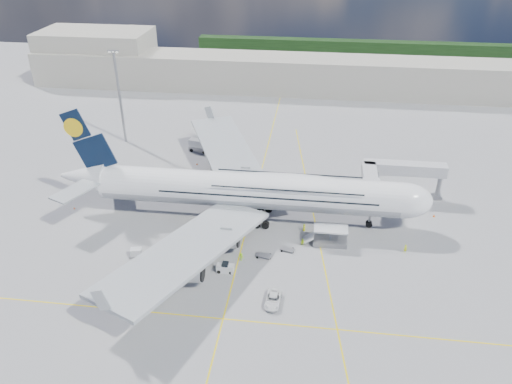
# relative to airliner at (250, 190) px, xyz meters

# --- Properties ---
(ground) EXTENTS (300.00, 300.00, 0.00)m
(ground) POSITION_rel_airliner_xyz_m (-0.26, -10.00, -6.87)
(ground) COLOR gray
(ground) RESTS_ON ground
(taxi_line_main) EXTENTS (0.25, 220.00, 0.01)m
(taxi_line_main) POSITION_rel_airliner_xyz_m (-0.26, -10.00, -6.86)
(taxi_line_main) COLOR yellow
(taxi_line_main) RESTS_ON ground
(taxi_line_cross) EXTENTS (120.00, 0.25, 0.01)m
(taxi_line_cross) POSITION_rel_airliner_xyz_m (-0.26, -30.00, -6.86)
(taxi_line_cross) COLOR yellow
(taxi_line_cross) RESTS_ON ground
(taxi_line_diag) EXTENTS (14.16, 99.06, 0.01)m
(taxi_line_diag) POSITION_rel_airliner_xyz_m (13.74, -0.00, -6.86)
(taxi_line_diag) COLOR yellow
(taxi_line_diag) RESTS_ON ground
(airliner) EXTENTS (77.26, 79.15, 23.71)m
(airliner) POSITION_rel_airliner_xyz_m (0.00, 0.00, 0.00)
(airliner) COLOR white
(airliner) RESTS_ON ground
(jet_bridge) EXTENTS (18.80, 12.10, 8.50)m
(jet_bridge) POSITION_rel_airliner_xyz_m (29.55, 10.94, -0.02)
(jet_bridge) COLOR #B7B7BC
(jet_bridge) RESTS_ON ground
(cargo_loader) EXTENTS (8.53, 3.20, 3.67)m
(cargo_loader) POSITION_rel_airliner_xyz_m (16.56, -7.11, -5.62)
(cargo_loader) COLOR silver
(cargo_loader) RESTS_ON ground
(light_mast) EXTENTS (3.00, 0.70, 25.50)m
(light_mast) POSITION_rel_airliner_xyz_m (-40.26, 35.00, 6.34)
(light_mast) COLOR gray
(light_mast) RESTS_ON ground
(terminal) EXTENTS (180.00, 16.00, 12.00)m
(terminal) POSITION_rel_airliner_xyz_m (-0.26, 85.00, -0.87)
(terminal) COLOR #B2AD9E
(terminal) RESTS_ON ground
(hangar) EXTENTS (40.00, 22.00, 18.00)m
(hangar) POSITION_rel_airliner_xyz_m (-70.26, 90.00, 2.13)
(hangar) COLOR #B2AD9E
(hangar) RESTS_ON ground
(tree_line) EXTENTS (160.00, 6.00, 8.00)m
(tree_line) POSITION_rel_airliner_xyz_m (39.74, 130.00, -2.87)
(tree_line) COLOR #193814
(tree_line) RESTS_ON ground
(dolly_row_a) EXTENTS (3.55, 2.55, 2.02)m
(dolly_row_a) POSITION_rel_airliner_xyz_m (-13.10, -11.82, -5.78)
(dolly_row_a) COLOR gray
(dolly_row_a) RESTS_ON ground
(dolly_row_b) EXTENTS (3.46, 1.92, 0.50)m
(dolly_row_b) POSITION_rel_airliner_xyz_m (-10.47, -21.00, -6.48)
(dolly_row_b) COLOR gray
(dolly_row_b) RESTS_ON ground
(dolly_row_c) EXTENTS (3.67, 2.71, 2.08)m
(dolly_row_c) POSITION_rel_airliner_xyz_m (-5.41, -10.12, -5.75)
(dolly_row_c) COLOR gray
(dolly_row_c) RESTS_ON ground
(dolly_back) EXTENTS (3.08, 2.09, 1.79)m
(dolly_back) POSITION_rel_airliner_xyz_m (-19.50, -15.91, -5.91)
(dolly_back) COLOR gray
(dolly_back) RESTS_ON ground
(dolly_nose_far) EXTENTS (2.97, 2.18, 0.39)m
(dolly_nose_far) POSITION_rel_airliner_xyz_m (8.66, -10.42, -6.57)
(dolly_nose_far) COLOR gray
(dolly_nose_far) RESTS_ON ground
(dolly_nose_near) EXTENTS (3.24, 2.28, 0.43)m
(dolly_nose_near) POSITION_rel_airliner_xyz_m (4.37, -12.99, -6.54)
(dolly_nose_near) COLOR gray
(dolly_nose_near) RESTS_ON ground
(baggage_tug) EXTENTS (3.16, 1.53, 1.95)m
(baggage_tug) POSITION_rel_airliner_xyz_m (-2.03, -18.23, -6.01)
(baggage_tug) COLOR silver
(baggage_tug) RESTS_ON ground
(catering_truck_inner) EXTENTS (7.39, 5.16, 4.07)m
(catering_truck_inner) POSITION_rel_airliner_xyz_m (-9.41, 20.38, -4.95)
(catering_truck_inner) COLOR gray
(catering_truck_inner) RESTS_ON ground
(catering_truck_outer) EXTENTS (6.04, 3.23, 3.42)m
(catering_truck_outer) POSITION_rel_airliner_xyz_m (-18.19, 31.08, -5.28)
(catering_truck_outer) COLOR gray
(catering_truck_outer) RESTS_ON ground
(service_van) EXTENTS (2.68, 5.37, 1.46)m
(service_van) POSITION_rel_airliner_xyz_m (7.33, -25.34, -6.14)
(service_van) COLOR white
(service_van) RESTS_ON ground
(crew_nose) EXTENTS (0.78, 0.65, 1.81)m
(crew_nose) POSITION_rel_airliner_xyz_m (31.02, -8.24, -5.96)
(crew_nose) COLOR #D3E017
(crew_nose) RESTS_ON ground
(crew_loader) EXTENTS (0.97, 0.89, 1.60)m
(crew_loader) POSITION_rel_airliner_xyz_m (11.47, -8.52, -6.07)
(crew_loader) COLOR #B1DA17
(crew_loader) RESTS_ON ground
(crew_wing) EXTENTS (0.71, 1.20, 1.91)m
(crew_wing) POSITION_rel_airliner_xyz_m (-5.19, -12.97, -5.91)
(crew_wing) COLOR #C3F419
(crew_wing) RESTS_ON ground
(crew_van) EXTENTS (0.88, 0.92, 1.59)m
(crew_van) POSITION_rel_airliner_xyz_m (11.52, -3.25, -6.07)
(crew_van) COLOR #D3E217
(crew_van) RESTS_ON ground
(crew_tug) EXTENTS (1.14, 0.73, 1.67)m
(crew_tug) POSITION_rel_airliner_xyz_m (0.30, -14.64, -6.03)
(crew_tug) COLOR #A6EE19
(crew_tug) RESTS_ON ground
(cone_nose) EXTENTS (0.49, 0.49, 0.62)m
(cone_nose) POSITION_rel_airliner_xyz_m (38.83, 5.57, -6.57)
(cone_nose) COLOR #FF620D
(cone_nose) RESTS_ON ground
(cone_wing_left_inner) EXTENTS (0.44, 0.44, 0.56)m
(cone_wing_left_inner) POSITION_rel_airliner_xyz_m (-15.91, 16.22, -6.60)
(cone_wing_left_inner) COLOR #FF620D
(cone_wing_left_inner) RESTS_ON ground
(cone_wing_left_outer) EXTENTS (0.40, 0.40, 0.51)m
(cone_wing_left_outer) POSITION_rel_airliner_xyz_m (-17.02, 23.21, -6.62)
(cone_wing_left_outer) COLOR #FF620D
(cone_wing_left_outer) RESTS_ON ground
(cone_wing_right_inner) EXTENTS (0.39, 0.39, 0.50)m
(cone_wing_right_inner) POSITION_rel_airliner_xyz_m (-2.34, -16.94, -6.63)
(cone_wing_right_inner) COLOR #FF620D
(cone_wing_right_inner) RESTS_ON ground
(cone_wing_right_outer) EXTENTS (0.50, 0.50, 0.64)m
(cone_wing_right_outer) POSITION_rel_airliner_xyz_m (-11.69, -19.44, -6.56)
(cone_wing_right_outer) COLOR #FF620D
(cone_wing_right_outer) RESTS_ON ground
(cone_tail) EXTENTS (0.38, 0.38, 0.49)m
(cone_tail) POSITION_rel_airliner_xyz_m (-38.79, -1.22, -6.63)
(cone_tail) COLOR #FF620D
(cone_tail) RESTS_ON ground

